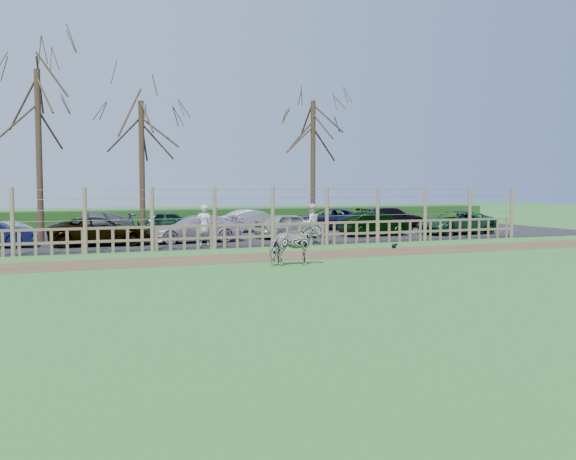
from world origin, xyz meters
name	(u,v)px	position (x,y,z in m)	size (l,w,h in m)	color
ground	(288,274)	(0.00, 0.00, 0.00)	(120.00, 120.00, 0.00)	#5DA843
dirt_strip	(241,258)	(0.00, 4.50, 0.01)	(34.00, 2.80, 0.01)	brown
asphalt	(180,237)	(0.00, 14.50, 0.02)	(44.00, 13.00, 0.04)	#232326
hedge	(155,219)	(0.00, 21.50, 0.55)	(46.00, 2.00, 1.10)	#1E4716
fence	(215,229)	(0.00, 8.00, 0.80)	(30.16, 0.16, 2.50)	brown
tree_left	(38,114)	(-6.50, 12.50, 5.62)	(4.80, 4.80, 7.88)	#3D2B1E
tree_mid	(141,136)	(-2.00, 13.50, 4.87)	(4.80, 4.80, 6.83)	#3D2B1E
tree_right	(313,134)	(7.00, 14.00, 5.24)	(4.80, 4.80, 7.35)	#3D2B1E
zebra	(295,245)	(0.95, 1.80, 0.68)	(0.73, 1.61, 1.36)	gray
visitor_a	(204,226)	(-0.24, 8.80, 0.90)	(0.63, 0.41, 1.72)	beige
visitor_b	(311,224)	(4.48, 8.51, 0.90)	(0.84, 0.65, 1.72)	white
crow	(394,246)	(6.86, 5.50, 0.10)	(0.26, 0.19, 0.21)	black
car_2	(101,231)	(-4.15, 10.89, 0.64)	(1.99, 4.32, 1.20)	black
car_3	(195,229)	(-0.13, 10.88, 0.64)	(1.68, 4.13, 1.20)	#C0B0C8
car_4	(291,226)	(4.68, 11.32, 0.64)	(1.42, 3.52, 1.20)	beige
car_5	(376,224)	(9.16, 11.12, 0.64)	(1.27, 3.64, 1.20)	black
car_6	(456,222)	(13.62, 10.60, 0.64)	(1.99, 4.32, 1.20)	#1B482D
car_9	(92,224)	(-4.09, 15.97, 0.64)	(1.68, 4.13, 1.20)	#575C59
car_10	(171,223)	(-0.21, 15.68, 0.64)	(1.42, 3.52, 1.20)	#194328
car_11	(254,221)	(4.38, 16.03, 0.64)	(1.27, 3.64, 1.20)	#B9BDBB
car_12	(327,219)	(8.82, 16.16, 0.64)	(1.99, 4.32, 1.20)	#191942
car_13	(392,217)	(13.22, 16.32, 0.64)	(1.68, 4.13, 1.20)	black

